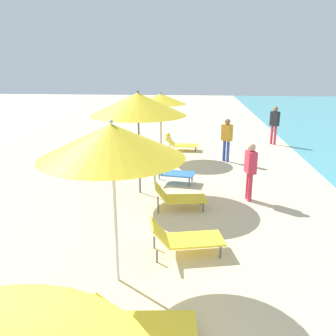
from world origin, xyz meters
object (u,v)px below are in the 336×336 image
person_walking_mid (250,167)px  lounger_second_inland (142,325)px  umbrella_third (138,104)px  beach_ball (168,135)px  person_walking_near (227,136)px  person_walking_far (275,121)px  lounger_second_shoreside (185,238)px  umbrella_farthest (161,99)px  lounger_farthest_shoreside (181,144)px  umbrella_second (112,141)px  lounger_third_shoreside (172,172)px  lounger_third_inland (179,197)px

person_walking_mid → lounger_second_inland: bearing=57.8°
umbrella_third → beach_ball: umbrella_third is taller
lounger_second_inland → umbrella_third: umbrella_third is taller
person_walking_near → lounger_second_inland: bearing=30.7°
person_walking_mid → person_walking_far: 7.12m
lounger_second_shoreside → umbrella_farthest: bearing=87.0°
lounger_farthest_shoreside → lounger_second_shoreside: bearing=-85.1°
umbrella_second → person_walking_far: (4.57, 10.58, -1.30)m
lounger_third_shoreside → person_walking_mid: 2.48m
umbrella_farthest → beach_ball: bearing=90.8°
person_walking_far → beach_ball: person_walking_far is taller
lounger_second_shoreside → umbrella_farthest: size_ratio=0.59×
person_walking_near → person_walking_mid: 3.79m
umbrella_farthest → person_walking_mid: (2.74, -4.26, -1.28)m
lounger_farthest_shoreside → umbrella_third: bearing=-98.3°
lounger_third_shoreside → lounger_third_inland: lounger_third_inland is taller
umbrella_second → lounger_second_shoreside: 2.44m
lounger_farthest_shoreside → person_walking_mid: size_ratio=0.89×
lounger_farthest_shoreside → person_walking_near: size_ratio=0.86×
lounger_second_inland → beach_ball: bearing=87.9°
lounger_third_inland → person_walking_mid: size_ratio=0.87×
umbrella_farthest → umbrella_third: bearing=-92.3°
lounger_second_inland → lounger_farthest_shoreside: (-0.03, 10.38, -0.01)m
umbrella_third → person_walking_near: umbrella_third is taller
lounger_farthest_shoreside → lounger_third_shoreside: bearing=-89.3°
umbrella_third → lounger_farthest_shoreside: size_ratio=2.06×
lounger_second_inland → lounger_third_inland: 4.31m
lounger_farthest_shoreside → beach_ball: bearing=108.6°
umbrella_third → beach_ball: size_ratio=11.34×
lounger_third_inland → person_walking_mid: bearing=14.7°
umbrella_farthest → person_walking_far: umbrella_farthest is taller
lounger_second_shoreside → umbrella_third: 3.99m
umbrella_second → beach_ball: umbrella_second is taller
umbrella_farthest → person_walking_mid: bearing=-57.2°
umbrella_second → lounger_third_inland: (0.81, 3.02, -2.02)m
umbrella_third → umbrella_farthest: (0.16, 3.96, -0.23)m
person_walking_far → umbrella_third: bearing=-173.8°
lounger_second_shoreside → lounger_farthest_shoreside: bearing=80.8°
umbrella_second → lounger_second_shoreside: bearing=41.8°
umbrella_third → person_walking_near: 4.58m
umbrella_second → lounger_third_shoreside: bearing=84.1°
lounger_second_shoreside → lounger_second_inland: bearing=-113.8°
person_walking_far → lounger_farthest_shoreside: bearing=153.4°
umbrella_second → umbrella_third: bearing=94.4°
lounger_third_inland → umbrella_farthest: size_ratio=0.54×
person_walking_far → lounger_second_inland: bearing=-155.5°
umbrella_farthest → person_walking_near: size_ratio=1.56×
umbrella_second → lounger_farthest_shoreside: bearing=86.4°
lounger_second_shoreside → person_walking_near: size_ratio=0.92×
lounger_third_inland → beach_ball: (-1.01, 8.58, -0.18)m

